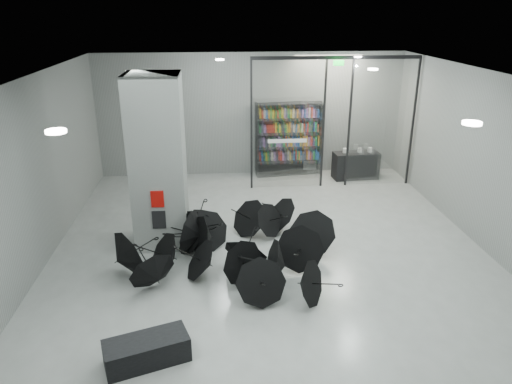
{
  "coord_description": "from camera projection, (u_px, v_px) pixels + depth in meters",
  "views": [
    {
      "loc": [
        -1.15,
        -8.58,
        5.3
      ],
      "look_at": [
        -0.3,
        1.5,
        1.4
      ],
      "focal_mm": 33.61,
      "sensor_mm": 36.0,
      "label": 1
    }
  ],
  "objects": [
    {
      "name": "room",
      "position": [
        279.0,
        148.0,
        8.95
      ],
      "size": [
        14.0,
        14.02,
        4.01
      ],
      "color": "gray",
      "rests_on": "ground"
    },
    {
      "name": "column",
      "position": [
        158.0,
        163.0,
        10.92
      ],
      "size": [
        1.2,
        1.2,
        4.0
      ],
      "primitive_type": "cube",
      "color": "slate",
      "rests_on": "ground"
    },
    {
      "name": "fire_cabinet",
      "position": [
        157.0,
        199.0,
        10.57
      ],
      "size": [
        0.28,
        0.04,
        0.38
      ],
      "primitive_type": "cube",
      "color": "#A50A07",
      "rests_on": "column"
    },
    {
      "name": "info_panel",
      "position": [
        159.0,
        220.0,
        10.75
      ],
      "size": [
        0.3,
        0.03,
        0.42
      ],
      "primitive_type": "cube",
      "color": "black",
      "rests_on": "column"
    },
    {
      "name": "exit_sign",
      "position": [
        339.0,
        63.0,
        13.71
      ],
      "size": [
        0.3,
        0.06,
        0.15
      ],
      "primitive_type": "cube",
      "color": "#0CE533",
      "rests_on": "room"
    },
    {
      "name": "glass_partition",
      "position": [
        333.0,
        118.0,
        14.49
      ],
      "size": [
        5.06,
        0.08,
        4.0
      ],
      "color": "silver",
      "rests_on": "ground"
    },
    {
      "name": "bench",
      "position": [
        147.0,
        351.0,
        7.61
      ],
      "size": [
        1.43,
        0.96,
        0.42
      ],
      "primitive_type": "cube",
      "rotation": [
        0.0,
        0.0,
        0.33
      ],
      "color": "black",
      "rests_on": "ground"
    },
    {
      "name": "bookshelf",
      "position": [
        289.0,
        139.0,
        15.91
      ],
      "size": [
        2.24,
        0.71,
        2.42
      ],
      "primitive_type": null,
      "rotation": [
        0.0,
        0.0,
        0.12
      ],
      "color": "black",
      "rests_on": "ground"
    },
    {
      "name": "shop_counter",
      "position": [
        356.0,
        165.0,
        15.79
      ],
      "size": [
        1.51,
        0.7,
        0.88
      ],
      "primitive_type": "cube",
      "rotation": [
        0.0,
        0.0,
        0.08
      ],
      "color": "black",
      "rests_on": "ground"
    },
    {
      "name": "umbrella_cluster",
      "position": [
        230.0,
        250.0,
        10.58
      ],
      "size": [
        5.62,
        4.54,
        1.28
      ],
      "color": "black",
      "rests_on": "ground"
    }
  ]
}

